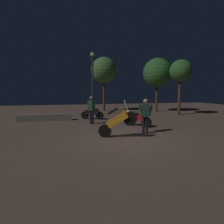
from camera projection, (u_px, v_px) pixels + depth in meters
The scene contains 11 objects.
ground_plane at pixel (127, 139), 7.40m from camera, with size 40.00×40.00×0.00m, color brown.
motorcycle_orange_foreground at pixel (117, 121), 7.52m from camera, with size 1.56×0.77×1.63m.
motorcycle_black_parked_left at pixel (92, 113), 12.58m from camera, with size 1.54×0.81×1.11m.
motorcycle_red_parked_right at pixel (137, 119), 10.07m from camera, with size 1.26×1.23×1.11m.
person_rider_beside at pixel (145, 113), 8.31m from camera, with size 0.66×0.32×1.63m.
person_bystander_far at pixel (92, 107), 10.67m from camera, with size 0.50×0.56×1.69m.
streetlamp_near at pixel (93, 76), 15.05m from camera, with size 0.36×0.36×5.21m.
tree_left_bg at pixel (104, 70), 17.55m from camera, with size 2.53×2.53×5.32m.
tree_center_bg at pixel (157, 73), 16.95m from camera, with size 2.73×2.73×5.11m.
tree_right_bg at pixel (181, 71), 14.63m from camera, with size 1.81×1.81×4.56m.
planter_wall_low at pixel (45, 118), 11.91m from camera, with size 3.46×0.50×0.45m.
Camera 1 is at (-2.27, -6.88, 1.99)m, focal length 28.52 mm.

